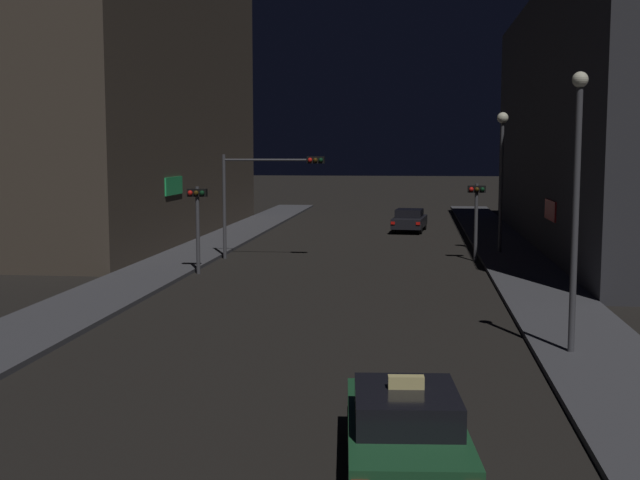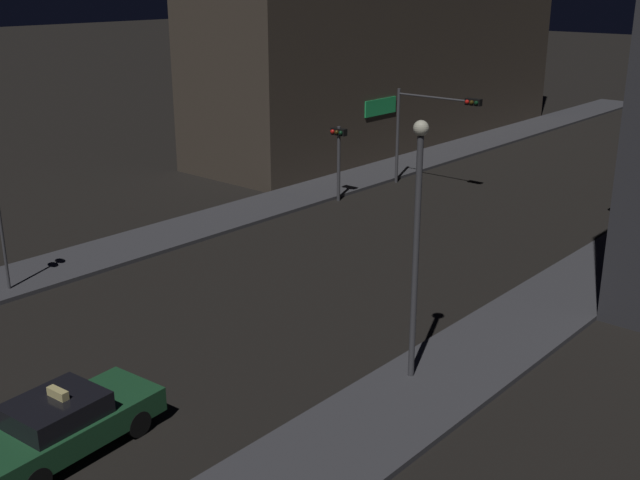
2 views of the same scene
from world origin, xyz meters
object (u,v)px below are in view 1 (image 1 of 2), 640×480
at_px(taxi, 405,430).
at_px(traffic_light_overhead, 265,182).
at_px(far_car, 410,220).
at_px(traffic_light_left_kerb, 197,211).
at_px(street_lamp_far_block, 502,154).
at_px(traffic_light_right_kerb, 476,206).
at_px(street_lamp_near_block, 576,186).

relative_size(taxi, traffic_light_overhead, 0.94).
height_order(far_car, traffic_light_left_kerb, traffic_light_left_kerb).
height_order(far_car, street_lamp_far_block, street_lamp_far_block).
height_order(taxi, far_car, taxi).
bearing_deg(traffic_light_right_kerb, street_lamp_far_block, 60.65).
relative_size(traffic_light_left_kerb, traffic_light_right_kerb, 1.01).
xyz_separation_m(traffic_light_overhead, street_lamp_near_block, (10.84, -16.98, 0.65)).
distance_m(street_lamp_near_block, street_lamp_far_block, 19.82).
xyz_separation_m(far_car, street_lamp_near_block, (4.27, -30.68, 3.51)).
distance_m(taxi, far_car, 38.54).
xyz_separation_m(traffic_light_overhead, street_lamp_far_block, (11.03, 2.83, 1.32)).
bearing_deg(taxi, street_lamp_near_block, 63.23).
bearing_deg(far_car, street_lamp_near_block, -82.08).
relative_size(traffic_light_overhead, street_lamp_near_block, 0.72).
relative_size(traffic_light_right_kerb, street_lamp_near_block, 0.52).
xyz_separation_m(traffic_light_left_kerb, street_lamp_far_block, (12.94, 7.56, 2.32)).
height_order(far_car, street_lamp_near_block, street_lamp_near_block).
relative_size(traffic_light_overhead, street_lamp_far_block, 0.73).
distance_m(far_car, street_lamp_far_block, 12.47).
bearing_deg(street_lamp_far_block, traffic_light_overhead, -165.61).
distance_m(taxi, traffic_light_overhead, 25.93).
distance_m(traffic_light_left_kerb, street_lamp_near_block, 17.76).
relative_size(traffic_light_overhead, traffic_light_left_kerb, 1.35).
xyz_separation_m(traffic_light_right_kerb, street_lamp_far_block, (1.32, 2.35, 2.34)).
xyz_separation_m(street_lamp_near_block, street_lamp_far_block, (0.19, 19.81, 0.66)).
height_order(far_car, traffic_light_right_kerb, traffic_light_right_kerb).
distance_m(taxi, traffic_light_left_kerb, 22.03).
bearing_deg(street_lamp_far_block, traffic_light_left_kerb, -149.72).
height_order(traffic_light_left_kerb, street_lamp_near_block, street_lamp_near_block).
xyz_separation_m(traffic_light_right_kerb, street_lamp_near_block, (1.13, -17.46, 1.68)).
xyz_separation_m(traffic_light_overhead, traffic_light_right_kerb, (9.71, 0.48, -1.03)).
bearing_deg(far_car, traffic_light_overhead, -115.63).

